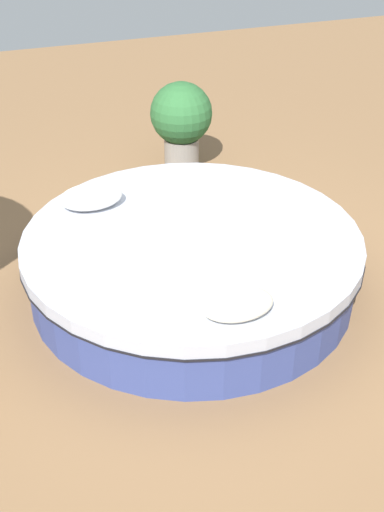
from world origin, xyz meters
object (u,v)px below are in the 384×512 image
Objects in this scene: throw_pillow_1 at (237,304)px; planter at (181,120)px; round_bed at (192,261)px; throw_pillow_0 at (91,197)px.

planter is at bearing 76.80° from throw_pillow_1.
throw_pillow_1 reaches higher than round_bed.
throw_pillow_0 reaches higher than throw_pillow_1.
planter reaches higher than throw_pillow_1.
round_bed is 5.08× the size of throw_pillow_0.
throw_pillow_1 is at bearing -72.41° from throw_pillow_0.
round_bed is 2.32m from planter.
throw_pillow_1 is at bearing -103.20° from planter.
throw_pillow_0 reaches higher than round_bed.
round_bed is at bearing -107.47° from planter.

